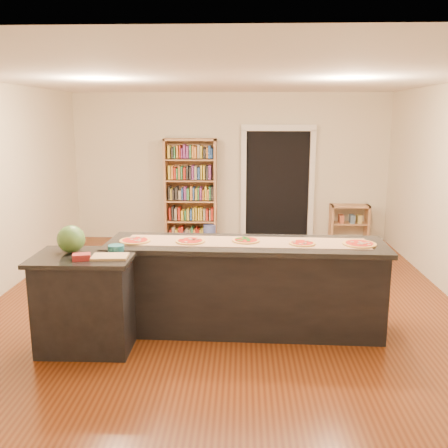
{
  "coord_description": "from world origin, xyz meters",
  "views": [
    {
      "loc": [
        0.24,
        -6.08,
        2.36
      ],
      "look_at": [
        0.0,
        0.2,
        1.0
      ],
      "focal_mm": 40.0,
      "sensor_mm": 36.0,
      "label": 1
    }
  ],
  "objects_px": {
    "waste_bin": "(210,234)",
    "side_counter": "(86,302)",
    "kitchen_island": "(245,286)",
    "watermelon": "(71,239)",
    "bookshelf": "(191,191)",
    "low_shelf": "(349,223)"
  },
  "relations": [
    {
      "from": "waste_bin",
      "to": "side_counter",
      "type": "bearing_deg",
      "value": -102.32
    },
    {
      "from": "kitchen_island",
      "to": "side_counter",
      "type": "bearing_deg",
      "value": -160.11
    },
    {
      "from": "kitchen_island",
      "to": "watermelon",
      "type": "relative_size",
      "value": 10.88
    },
    {
      "from": "kitchen_island",
      "to": "bookshelf",
      "type": "bearing_deg",
      "value": 105.99
    },
    {
      "from": "bookshelf",
      "to": "watermelon",
      "type": "height_order",
      "value": "bookshelf"
    },
    {
      "from": "kitchen_island",
      "to": "low_shelf",
      "type": "xyz_separation_m",
      "value": [
        1.99,
        4.08,
        -0.15
      ]
    },
    {
      "from": "kitchen_island",
      "to": "side_counter",
      "type": "relative_size",
      "value": 3.03
    },
    {
      "from": "kitchen_island",
      "to": "side_counter",
      "type": "distance_m",
      "value": 1.72
    },
    {
      "from": "kitchen_island",
      "to": "waste_bin",
      "type": "xyz_separation_m",
      "value": [
        -0.66,
        3.91,
        -0.33
      ]
    },
    {
      "from": "bookshelf",
      "to": "waste_bin",
      "type": "xyz_separation_m",
      "value": [
        0.37,
        -0.14,
        -0.8
      ]
    },
    {
      "from": "side_counter",
      "to": "low_shelf",
      "type": "bearing_deg",
      "value": 51.5
    },
    {
      "from": "low_shelf",
      "to": "watermelon",
      "type": "xyz_separation_m",
      "value": [
        -3.77,
        -4.51,
        0.78
      ]
    },
    {
      "from": "side_counter",
      "to": "bookshelf",
      "type": "distance_m",
      "value": 4.66
    },
    {
      "from": "side_counter",
      "to": "waste_bin",
      "type": "height_order",
      "value": "side_counter"
    },
    {
      "from": "low_shelf",
      "to": "watermelon",
      "type": "distance_m",
      "value": 5.93
    },
    {
      "from": "kitchen_island",
      "to": "waste_bin",
      "type": "relative_size",
      "value": 8.7
    },
    {
      "from": "watermelon",
      "to": "waste_bin",
      "type": "bearing_deg",
      "value": 75.53
    },
    {
      "from": "side_counter",
      "to": "low_shelf",
      "type": "relative_size",
      "value": 1.4
    },
    {
      "from": "waste_bin",
      "to": "watermelon",
      "type": "distance_m",
      "value": 4.59
    },
    {
      "from": "side_counter",
      "to": "watermelon",
      "type": "height_order",
      "value": "watermelon"
    },
    {
      "from": "waste_bin",
      "to": "watermelon",
      "type": "height_order",
      "value": "watermelon"
    },
    {
      "from": "bookshelf",
      "to": "waste_bin",
      "type": "distance_m",
      "value": 0.9
    }
  ]
}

